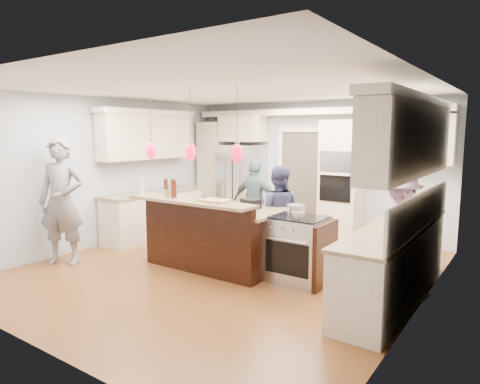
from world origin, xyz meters
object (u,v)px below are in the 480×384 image
object	(u,v)px
kitchen_island	(217,235)
person_far_left	(278,214)
island_range	(300,249)
person_bar_end	(62,201)
refrigerator	(242,186)

from	to	relation	value
kitchen_island	person_far_left	world-z (taller)	person_far_left
kitchen_island	island_range	distance (m)	1.41
island_range	person_bar_end	distance (m)	3.77
kitchen_island	person_bar_end	world-z (taller)	person_bar_end
island_range	person_bar_end	world-z (taller)	person_bar_end
island_range	person_bar_end	xyz separation A→B (m)	(-3.46, -1.40, 0.54)
kitchen_island	person_far_left	bearing A→B (deg)	50.20
kitchen_island	person_far_left	distance (m)	1.05
island_range	person_far_left	bearing A→B (deg)	137.30
island_range	person_far_left	world-z (taller)	person_far_left
island_range	person_bar_end	size ratio (longest dim) A/B	0.46
kitchen_island	refrigerator	bearing A→B (deg)	116.88
refrigerator	person_far_left	xyz separation A→B (m)	(1.95, -1.79, -0.13)
kitchen_island	person_far_left	xyz separation A→B (m)	(0.65, 0.78, 0.29)
island_range	person_bar_end	bearing A→B (deg)	-158.01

